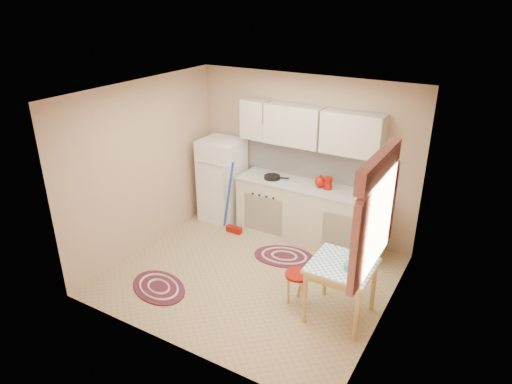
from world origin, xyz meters
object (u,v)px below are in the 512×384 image
Objects in this scene: base_cabinets at (308,214)px; table at (340,290)px; fridge at (222,180)px; stool at (297,288)px.

base_cabinets reaches higher than table.
table is (2.65, -1.46, -0.34)m from fridge.
fridge is at bearing 151.14° from table.
fridge is 0.62× the size of base_cabinets.
stool is (-0.54, -0.01, -0.15)m from table.
base_cabinets reaches higher than stool.
fridge is 1.58m from base_cabinets.
base_cabinets is 5.36× the size of stool.
table is at bearing -28.86° from fridge.
base_cabinets is at bearing 109.88° from stool.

